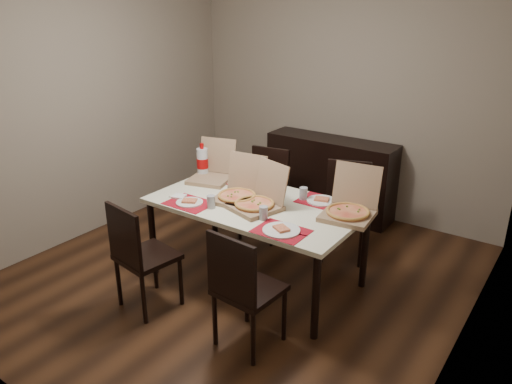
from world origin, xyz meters
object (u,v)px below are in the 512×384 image
sideboard (330,176)px  pizza_box_center (257,202)px  chair_far_right (346,205)px  chair_far_left (266,189)px  dip_bowl (272,197)px  dining_table (256,210)px  chair_near_right (243,286)px  soda_bottle (202,162)px  chair_near_left (139,253)px

sideboard → pizza_box_center: (0.24, -1.83, 0.36)m
chair_far_right → pizza_box_center: (-0.35, -1.01, 0.30)m
chair_far_left → chair_far_right: 0.89m
dip_bowl → chair_far_right: bearing=63.9°
dining_table → chair_far_left: size_ratio=1.94×
dining_table → chair_far_right: chair_far_right is taller
sideboard → dining_table: (0.16, -1.74, 0.23)m
sideboard → dip_bowl: (0.22, -1.58, 0.32)m
sideboard → dip_bowl: 1.63m
sideboard → chair_far_right: 1.01m
chair_near_right → chair_far_left: bearing=119.1°
dining_table → chair_far_right: bearing=65.1°
dining_table → soda_bottle: soda_bottle is taller
chair_near_left → pizza_box_center: bearing=54.8°
chair_far_left → chair_far_right: same height
soda_bottle → chair_near_right: bearing=-40.3°
chair_near_left → chair_near_right: same height
sideboard → dip_bowl: size_ratio=11.22×
chair_far_right → pizza_box_center: pizza_box_center is taller
chair_far_right → dip_bowl: (-0.37, -0.76, 0.26)m
chair_far_left → chair_far_right: (0.89, 0.08, 0.00)m
sideboard → dining_table: bearing=-84.6°
chair_near_left → chair_far_left: (0.03, 1.75, 0.00)m
chair_far_left → pizza_box_center: 1.12m
sideboard → pizza_box_center: pizza_box_center is taller
sideboard → chair_near_left: bearing=-97.2°
sideboard → chair_far_left: bearing=-108.4°
chair_near_left → soda_bottle: 1.27m
chair_near_left → chair_far_right: same height
chair_near_right → dip_bowl: 1.10m
sideboard → chair_near_left: chair_near_left is taller
chair_far_left → pizza_box_center: size_ratio=1.87×
pizza_box_center → soda_bottle: size_ratio=1.49×
sideboard → chair_near_left: (-0.33, -2.64, 0.06)m
chair_far_left → dining_table: bearing=-61.2°
chair_far_left → pizza_box_center: pizza_box_center is taller
sideboard → dining_table: 1.76m
pizza_box_center → soda_bottle: bearing=158.6°
chair_near_left → pizza_box_center: (0.57, 0.81, 0.30)m
pizza_box_center → soda_bottle: 0.97m
dining_table → pizza_box_center: (0.08, -0.09, 0.12)m
chair_near_right → sideboard: bearing=103.8°
chair_near_left → chair_far_left: same height
chair_near_left → chair_far_left: bearing=88.9°
dip_bowl → pizza_box_center: bearing=-84.5°
chair_far_left → soda_bottle: size_ratio=2.78×
chair_near_left → dip_bowl: 1.23m
sideboard → chair_near_right: 2.64m
chair_far_right → pizza_box_center: size_ratio=1.87×
chair_near_right → soda_bottle: soda_bottle is taller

